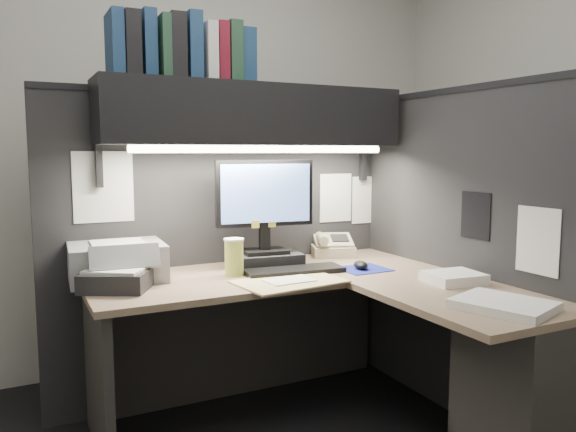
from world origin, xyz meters
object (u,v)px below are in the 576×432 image
at_px(overhead_shelf, 254,115).
at_px(monitor, 265,225).
at_px(keyboard, 294,270).
at_px(coffee_cup, 234,258).
at_px(desk, 389,355).
at_px(printer, 117,261).
at_px(notebook_stack, 117,280).
at_px(telephone, 332,247).

distance_m(overhead_shelf, monitor, 0.56).
bearing_deg(keyboard, coffee_cup, 170.32).
bearing_deg(desk, coffee_cup, 130.40).
bearing_deg(printer, notebook_stack, -96.88).
relative_size(overhead_shelf, monitor, 2.84).
relative_size(overhead_shelf, keyboard, 3.17).
height_order(telephone, notebook_stack, telephone).
relative_size(desk, telephone, 7.03).
xyz_separation_m(overhead_shelf, notebook_stack, (-0.74, -0.21, -0.73)).
bearing_deg(notebook_stack, coffee_cup, 3.71).
xyz_separation_m(desk, telephone, (0.21, 0.82, 0.33)).
height_order(overhead_shelf, monitor, overhead_shelf).
bearing_deg(coffee_cup, telephone, 19.64).
xyz_separation_m(overhead_shelf, keyboard, (0.09, -0.26, -0.76)).
bearing_deg(desk, monitor, 111.88).
distance_m(overhead_shelf, printer, 0.98).
distance_m(overhead_shelf, telephone, 0.88).
relative_size(keyboard, coffee_cup, 2.91).
bearing_deg(coffee_cup, overhead_shelf, 43.73).
relative_size(overhead_shelf, coffee_cup, 9.24).
height_order(coffee_cup, printer, same).
bearing_deg(notebook_stack, overhead_shelf, 16.23).
xyz_separation_m(printer, notebook_stack, (-0.04, -0.20, -0.04)).
height_order(telephone, coffee_cup, coffee_cup).
distance_m(monitor, keyboard, 0.29).
xyz_separation_m(desk, keyboard, (-0.21, 0.49, 0.30)).
bearing_deg(monitor, printer, -177.34).
bearing_deg(desk, notebook_stack, 152.64).
xyz_separation_m(overhead_shelf, monitor, (0.02, -0.07, -0.55)).
bearing_deg(keyboard, printer, 169.09).
bearing_deg(overhead_shelf, desk, -68.21).
height_order(coffee_cup, notebook_stack, coffee_cup).
bearing_deg(telephone, desk, -82.85).
distance_m(telephone, coffee_cup, 0.74).
xyz_separation_m(overhead_shelf, telephone, (0.51, 0.07, -0.72)).
bearing_deg(keyboard, overhead_shelf, 115.90).
relative_size(desk, printer, 4.06).
height_order(desk, telephone, telephone).
distance_m(desk, monitor, 0.90).
xyz_separation_m(desk, notebook_stack, (-1.04, 0.54, 0.33)).
height_order(overhead_shelf, coffee_cup, overhead_shelf).
relative_size(desk, monitor, 3.11).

